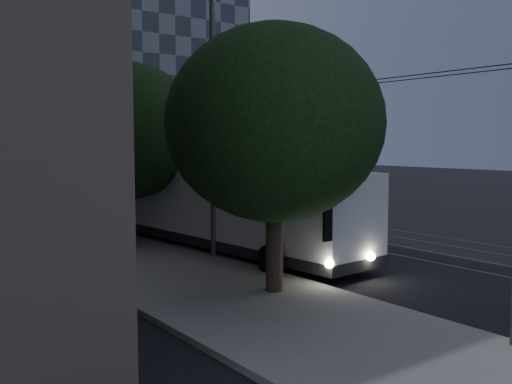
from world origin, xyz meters
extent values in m
plane|color=black|center=(0.00, 0.00, 0.00)|extent=(120.00, 120.00, 0.00)
cube|color=gray|center=(-7.50, 20.00, 0.07)|extent=(5.00, 90.00, 0.15)
cube|color=gray|center=(0.28, 20.00, 0.01)|extent=(0.08, 90.00, 0.02)
cube|color=gray|center=(1.72, 20.00, 0.01)|extent=(0.08, 90.00, 0.02)
cube|color=gray|center=(3.28, 20.00, 0.01)|extent=(0.08, 90.00, 0.02)
cube|color=gray|center=(4.72, 20.00, 0.01)|extent=(0.08, 90.00, 0.02)
cylinder|color=black|center=(-3.85, 20.00, 5.60)|extent=(0.02, 90.00, 0.02)
cylinder|color=black|center=(-3.15, 20.00, 5.60)|extent=(0.02, 90.00, 0.02)
cylinder|color=#505052|center=(-5.30, 10.00, 3.00)|extent=(0.14, 0.14, 6.00)
cylinder|color=#505052|center=(-5.30, 30.00, 3.00)|extent=(0.14, 0.14, 6.00)
cube|color=#3C424D|center=(18.00, 55.00, 12.00)|extent=(22.00, 18.00, 24.00)
cube|color=silver|center=(-4.10, 1.15, 1.70)|extent=(3.34, 11.63, 2.72)
cube|color=black|center=(-4.10, 1.15, 0.48)|extent=(3.39, 11.67, 0.33)
cube|color=black|center=(-4.10, 1.63, 1.82)|extent=(3.21, 9.25, 1.00)
cube|color=black|center=(-4.10, -4.55, 1.96)|extent=(2.14, 0.25, 1.24)
cube|color=black|center=(-4.10, 6.86, 1.91)|extent=(1.94, 0.23, 0.96)
cube|color=#27EB50|center=(-4.10, -4.55, 2.82)|extent=(1.53, 0.18, 0.31)
cube|color=gray|center=(-4.10, 4.02, 3.30)|extent=(2.20, 2.26, 0.48)
sphere|color=white|center=(-4.91, -4.60, 0.72)|extent=(0.25, 0.25, 0.25)
sphere|color=white|center=(-3.29, -4.60, 0.72)|extent=(0.25, 0.25, 0.25)
cylinder|color=#505052|center=(-4.39, 5.02, 4.38)|extent=(0.06, 4.33, 2.50)
cylinder|color=#505052|center=(-3.81, 5.02, 4.38)|extent=(0.06, 4.33, 2.50)
cylinder|color=black|center=(-5.27, -2.52, 0.48)|extent=(0.29, 0.96, 0.96)
cylinder|color=black|center=(-2.93, -2.52, 0.48)|extent=(0.29, 0.96, 0.96)
cylinder|color=black|center=(-5.27, 3.68, 0.48)|extent=(0.29, 0.96, 0.96)
cylinder|color=black|center=(-2.93, 3.68, 0.48)|extent=(0.29, 0.96, 0.96)
cylinder|color=black|center=(-5.27, 5.51, 0.48)|extent=(0.29, 0.96, 0.96)
cylinder|color=black|center=(-2.93, 5.51, 0.48)|extent=(0.29, 0.96, 0.96)
imported|color=#999AA0|center=(-4.30, 11.26, 0.75)|extent=(3.80, 5.86, 1.50)
imported|color=silver|center=(-4.30, 17.15, 0.67)|extent=(3.10, 4.26, 1.35)
imported|color=silver|center=(-4.30, 24.00, 0.70)|extent=(2.80, 5.11, 1.40)
imported|color=#BAB9BE|center=(-3.35, 25.35, 0.79)|extent=(3.18, 5.09, 1.58)
imported|color=#B1B2B6|center=(-2.70, 31.71, 0.66)|extent=(2.94, 4.18, 1.32)
cylinder|color=black|center=(-6.50, -4.23, 1.18)|extent=(0.44, 0.44, 2.36)
ellipsoid|color=black|center=(-6.50, -4.23, 4.43)|extent=(5.52, 5.52, 4.97)
cylinder|color=black|center=(-6.50, 4.93, 1.11)|extent=(0.44, 0.44, 2.21)
ellipsoid|color=black|center=(-6.50, 4.93, 4.39)|extent=(5.80, 5.80, 5.22)
cylinder|color=black|center=(-6.53, 12.44, 1.34)|extent=(0.44, 0.44, 2.68)
ellipsoid|color=black|center=(-6.53, 12.44, 4.66)|extent=(5.27, 5.27, 4.75)
cylinder|color=black|center=(-7.00, 16.00, 1.31)|extent=(0.44, 0.44, 2.61)
ellipsoid|color=black|center=(-7.00, 16.00, 4.22)|extent=(4.27, 4.27, 3.85)
cylinder|color=#505052|center=(-5.29, 0.59, 4.97)|extent=(0.20, 0.20, 9.95)
cylinder|color=#505052|center=(-5.20, 19.23, 5.48)|extent=(0.20, 0.20, 10.96)
cylinder|color=#505052|center=(-3.99, 19.23, 10.52)|extent=(2.41, 0.12, 0.12)
sphere|color=#FFD08C|center=(-2.90, 19.23, 10.41)|extent=(0.44, 0.44, 0.44)
camera|label=1|loc=(-15.40, -15.52, 3.96)|focal=40.00mm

